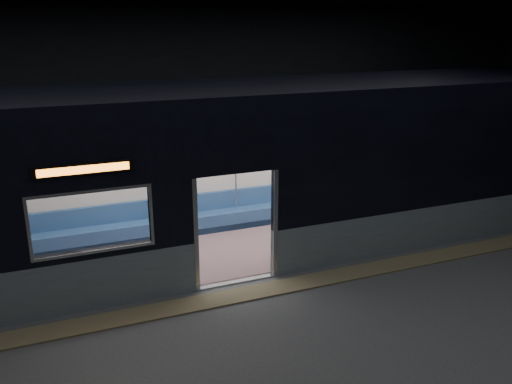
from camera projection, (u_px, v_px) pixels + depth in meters
station_floor at (259, 310)px, 8.87m from camera, size 24.00×14.00×0.01m
station_envelope at (259, 83)px, 7.77m from camera, size 24.00×14.00×5.00m
tactile_strip at (247, 294)px, 9.35m from camera, size 22.80×0.50×0.03m
metro_car at (209, 164)px, 10.56m from camera, size 18.00×3.04×3.35m
passenger at (339, 182)px, 13.05m from camera, size 0.41×0.71×1.40m
handbag at (344, 190)px, 12.89m from camera, size 0.32×0.29×0.14m
transit_map at (330, 152)px, 13.09m from camera, size 1.03×0.03×0.67m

